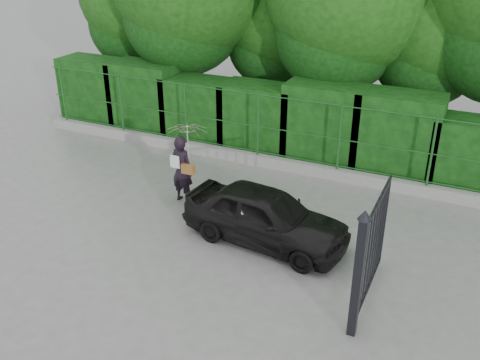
% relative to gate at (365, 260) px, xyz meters
% --- Properties ---
extents(ground, '(80.00, 80.00, 0.00)m').
position_rel_gate_xyz_m(ground, '(-4.60, 0.72, -1.19)').
color(ground, gray).
extents(kerb, '(14.00, 0.25, 0.30)m').
position_rel_gate_xyz_m(kerb, '(-4.60, 5.22, -1.04)').
color(kerb, '#9E9E99').
rests_on(kerb, ground).
extents(fence, '(14.13, 0.06, 1.80)m').
position_rel_gate_xyz_m(fence, '(-4.38, 5.22, 0.01)').
color(fence, '#1C521E').
rests_on(fence, kerb).
extents(hedge, '(14.20, 1.20, 2.28)m').
position_rel_gate_xyz_m(hedge, '(-4.70, 6.22, -0.12)').
color(hedge, black).
rests_on(hedge, ground).
extents(gate, '(0.22, 2.33, 2.36)m').
position_rel_gate_xyz_m(gate, '(0.00, 0.00, 0.00)').
color(gate, black).
rests_on(gate, ground).
extents(woman, '(0.97, 0.98, 2.01)m').
position_rel_gate_xyz_m(woman, '(-4.87, 2.46, 0.13)').
color(woman, black).
rests_on(woman, ground).
extents(car, '(3.74, 1.84, 1.23)m').
position_rel_gate_xyz_m(car, '(-2.43, 1.57, -0.57)').
color(car, black).
rests_on(car, ground).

